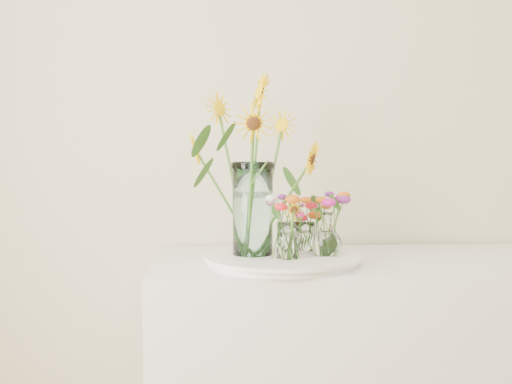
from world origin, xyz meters
TOP-DOWN VIEW (x-y plane):
  - tray at (-0.41, 1.86)m, footprint 0.50×0.50m
  - mason_jar at (-0.51, 1.87)m, footprint 0.18×0.18m
  - sunflower_bouquet at (-0.51, 1.87)m, footprint 1.00×1.00m
  - small_vase_a at (-0.40, 1.79)m, footprint 0.09×0.09m
  - wildflower_posy_a at (-0.40, 1.79)m, footprint 0.21×0.21m
  - small_vase_b at (-0.26, 1.84)m, footprint 0.11×0.11m
  - wildflower_posy_b at (-0.26, 1.84)m, footprint 0.22×0.22m
  - small_vase_c at (-0.32, 1.94)m, footprint 0.08×0.08m
  - wildflower_posy_c at (-0.32, 1.94)m, footprint 0.19×0.19m

SIDE VIEW (x-z plane):
  - tray at x=-0.41m, z-range 0.90..0.92m
  - small_vase_c at x=-0.32m, z-range 0.93..1.03m
  - small_vase_a at x=-0.40m, z-range 0.93..1.05m
  - small_vase_b at x=-0.26m, z-range 0.93..1.07m
  - wildflower_posy_c at x=-0.32m, z-range 0.93..1.12m
  - wildflower_posy_a at x=-0.40m, z-range 0.93..1.14m
  - wildflower_posy_b at x=-0.26m, z-range 0.93..1.16m
  - mason_jar at x=-0.51m, z-range 0.93..1.24m
  - sunflower_bouquet at x=-0.51m, z-range 0.93..1.52m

